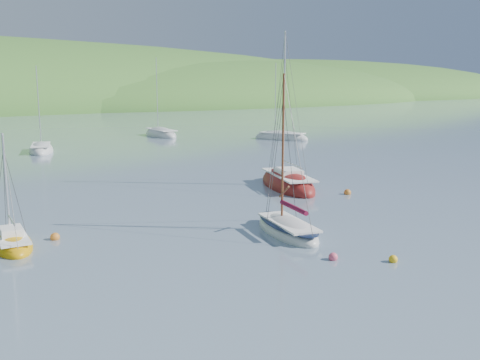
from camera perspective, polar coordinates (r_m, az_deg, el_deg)
ground at (r=25.30m, az=12.24°, el=-7.66°), size 700.00×700.00×0.00m
daysailer_white at (r=28.00m, az=5.08°, el=-5.25°), size 3.52×6.06×8.78m
sloop_red at (r=40.09m, az=5.09°, el=-0.46°), size 5.72×8.88×12.43m
sailboat_yellow at (r=27.87m, az=-23.14°, el=-6.24°), size 2.23×4.61×5.91m
distant_sloop_a at (r=64.50m, az=-20.44°, el=2.98°), size 4.68×7.75×10.44m
distant_sloop_b at (r=79.26m, az=-8.44°, el=4.79°), size 3.70×8.84×12.30m
distant_sloop_d at (r=74.03m, az=4.42°, el=4.48°), size 5.83×8.35×11.30m
mooring_buoys at (r=29.42m, az=3.72°, el=-4.64°), size 20.53×12.53×0.50m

